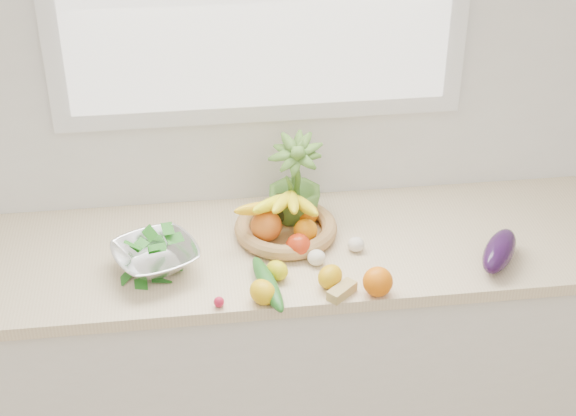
{
  "coord_description": "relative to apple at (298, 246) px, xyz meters",
  "views": [
    {
      "loc": [
        -0.24,
        -0.31,
        2.47
      ],
      "look_at": [
        0.05,
        1.93,
        1.05
      ],
      "focal_mm": 55.0,
      "sensor_mm": 36.0,
      "label": 1
    }
  ],
  "objects": [
    {
      "name": "garlic_c",
      "position": [
        0.05,
        -0.05,
        -0.02
      ],
      "size": [
        0.06,
        0.06,
        0.05
      ],
      "primitive_type": "ellipsoid",
      "rotation": [
        0.0,
        0.0,
        -0.09
      ],
      "color": "white",
      "rests_on": "countertop"
    },
    {
      "name": "garlic_b",
      "position": [
        0.18,
        0.01,
        -0.02
      ],
      "size": [
        0.07,
        0.07,
        0.04
      ],
      "primitive_type": "ellipsoid",
      "rotation": [
        0.0,
        0.0,
        -0.34
      ],
      "color": "white",
      "rests_on": "countertop"
    },
    {
      "name": "eggplant",
      "position": [
        0.6,
        -0.11,
        0.01
      ],
      "size": [
        0.2,
        0.23,
        0.09
      ],
      "primitive_type": "ellipsoid",
      "rotation": [
        0.0,
        0.0,
        -0.59
      ],
      "color": "#260E34",
      "rests_on": "countertop"
    },
    {
      "name": "potted_herb",
      "position": [
        0.02,
        0.21,
        0.1
      ],
      "size": [
        0.23,
        0.23,
        0.31
      ],
      "primitive_type": "imported",
      "rotation": [
        0.0,
        0.0,
        -0.42
      ],
      "color": "#4D7C2D",
      "rests_on": "countertop"
    },
    {
      "name": "ginger",
      "position": [
        0.1,
        -0.21,
        -0.02
      ],
      "size": [
        0.1,
        0.09,
        0.03
      ],
      "primitive_type": "cube",
      "rotation": [
        0.0,
        0.0,
        0.73
      ],
      "color": "tan",
      "rests_on": "countertop"
    },
    {
      "name": "lemon_b",
      "position": [
        0.07,
        -0.16,
        -0.01
      ],
      "size": [
        0.11,
        0.11,
        0.07
      ],
      "primitive_type": "ellipsoid",
      "rotation": [
        0.0,
        0.0,
        -0.69
      ],
      "color": "#DCA10B",
      "rests_on": "countertop"
    },
    {
      "name": "colander_with_spinach",
      "position": [
        -0.43,
        -0.02,
        0.03
      ],
      "size": [
        0.32,
        0.32,
        0.13
      ],
      "color": "silver",
      "rests_on": "countertop"
    },
    {
      "name": "back_wall",
      "position": [
        -0.08,
        0.37,
        0.41
      ],
      "size": [
        4.5,
        0.02,
        2.7
      ],
      "primitive_type": "cube",
      "color": "white",
      "rests_on": "ground"
    },
    {
      "name": "countertop",
      "position": [
        -0.08,
        0.07,
        -0.06
      ],
      "size": [
        2.24,
        0.62,
        0.04
      ],
      "primitive_type": "cube",
      "color": "beige",
      "rests_on": "counter_cabinet"
    },
    {
      "name": "counter_cabinet",
      "position": [
        -0.08,
        0.07,
        -0.51
      ],
      "size": [
        2.2,
        0.58,
        0.86
      ],
      "primitive_type": "cube",
      "color": "silver",
      "rests_on": "ground"
    },
    {
      "name": "lemon_c",
      "position": [
        -0.08,
        -0.1,
        -0.01
      ],
      "size": [
        0.09,
        0.09,
        0.06
      ],
      "primitive_type": "ellipsoid",
      "rotation": [
        0.0,
        0.0,
        0.63
      ],
      "color": "#D4C70B",
      "rests_on": "countertop"
    },
    {
      "name": "lemon_a",
      "position": [
        -0.13,
        -0.21,
        -0.0
      ],
      "size": [
        0.1,
        0.11,
        0.07
      ],
      "primitive_type": "ellipsoid",
      "rotation": [
        0.0,
        0.0,
        0.48
      ],
      "color": "#ECB40C",
      "rests_on": "countertop"
    },
    {
      "name": "radish",
      "position": [
        -0.26,
        -0.21,
        -0.02
      ],
      "size": [
        0.04,
        0.04,
        0.03
      ],
      "primitive_type": "sphere",
      "rotation": [
        0.0,
        0.0,
        -0.39
      ],
      "color": "#BD1736",
      "rests_on": "countertop"
    },
    {
      "name": "fruit_basket",
      "position": [
        -0.03,
        0.12,
        0.01
      ],
      "size": [
        0.43,
        0.43,
        0.18
      ],
      "color": "#AE8A4D",
      "rests_on": "countertop"
    },
    {
      "name": "garlic_a",
      "position": [
        0.02,
        -0.0,
        -0.02
      ],
      "size": [
        0.05,
        0.05,
        0.04
      ],
      "primitive_type": "ellipsoid",
      "rotation": [
        0.0,
        0.0,
        0.14
      ],
      "color": "#EBE8CF",
      "rests_on": "countertop"
    },
    {
      "name": "cucumber",
      "position": [
        -0.11,
        -0.16,
        -0.01
      ],
      "size": [
        0.1,
        0.28,
        0.05
      ],
      "primitive_type": "ellipsoid",
      "rotation": [
        0.0,
        0.0,
        0.18
      ],
      "color": "#1B5D1B",
      "rests_on": "countertop"
    },
    {
      "name": "apple",
      "position": [
        0.0,
        0.0,
        0.0
      ],
      "size": [
        0.09,
        0.09,
        0.08
      ],
      "primitive_type": "sphere",
      "rotation": [
        0.0,
        0.0,
        0.12
      ],
      "color": "red",
      "rests_on": "countertop"
    },
    {
      "name": "orange_loose",
      "position": [
        0.2,
        -0.21,
        0.0
      ],
      "size": [
        0.11,
        0.11,
        0.09
      ],
      "primitive_type": "sphere",
      "rotation": [
        0.0,
        0.0,
        -0.3
      ],
      "color": "orange",
      "rests_on": "countertop"
    }
  ]
}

